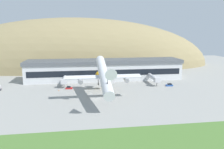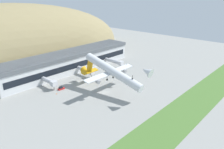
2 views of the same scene
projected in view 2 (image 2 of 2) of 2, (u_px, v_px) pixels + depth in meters
name	position (u px, v px, depth m)	size (l,w,h in m)	color
ground_plane	(104.00, 92.00, 122.72)	(356.46, 356.46, 0.00)	gray
grass_strip_foreground	(174.00, 120.00, 95.84)	(320.82, 17.97, 0.08)	#4C7533
hill_backdrop	(5.00, 60.00, 181.54)	(257.51, 85.97, 89.97)	#8E7F56
terminal_building	(69.00, 60.00, 153.83)	(104.29, 18.77, 13.63)	silver
jetway_0	(50.00, 82.00, 126.98)	(3.38, 12.99, 5.43)	silver
jetway_1	(86.00, 70.00, 145.27)	(3.38, 14.87, 5.43)	silver
jetway_2	(115.00, 62.00, 163.58)	(3.38, 16.71, 5.43)	silver
cargo_airplane	(111.00, 71.00, 119.31)	(36.11, 49.94, 16.28)	silver
service_car_0	(128.00, 65.00, 166.07)	(4.12, 1.92, 1.61)	#264C99
service_car_1	(61.00, 88.00, 126.09)	(3.89, 2.05, 1.61)	#B21E1E
traffic_cone_0	(56.00, 94.00, 120.54)	(0.52, 0.52, 0.58)	orange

